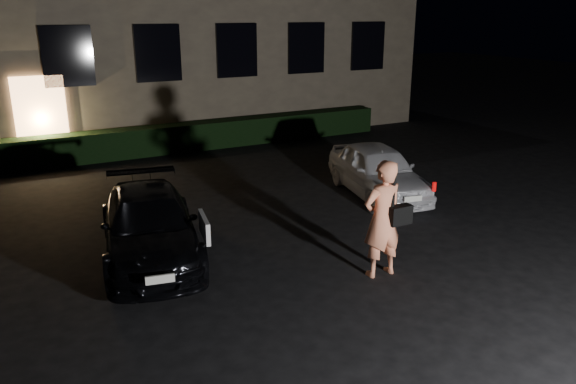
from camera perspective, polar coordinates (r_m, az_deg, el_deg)
ground at (r=9.01m, az=7.69°, el=-10.25°), size 80.00×80.00×0.00m
hedge at (r=17.94m, az=-12.12°, el=5.29°), size 15.00×0.70×0.85m
sedan at (r=10.34m, az=-13.90°, el=-3.29°), size 2.33×4.23×1.16m
hatch at (r=13.54m, az=9.12°, el=2.19°), size 2.15×3.80×1.22m
man at (r=9.28m, az=9.61°, el=-2.70°), size 0.81×0.48×1.99m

